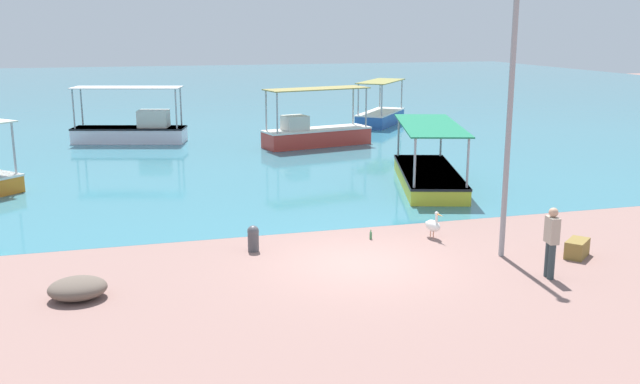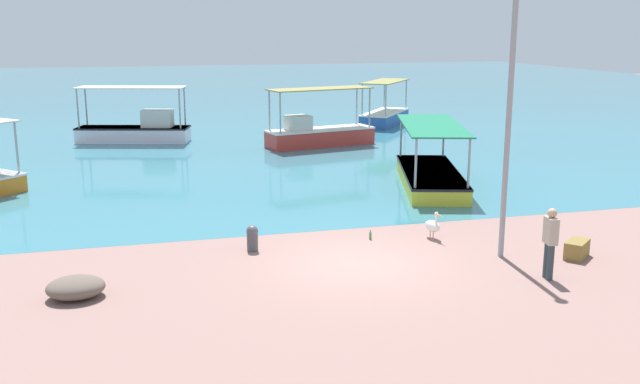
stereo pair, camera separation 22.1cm
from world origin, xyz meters
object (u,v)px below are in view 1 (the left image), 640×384
at_px(fishing_boat_near_right, 428,173).
at_px(mooring_bollard, 253,238).
at_px(cargo_crate, 577,248).
at_px(glass_bottle, 371,235).
at_px(fishing_boat_center, 380,115).
at_px(pelican, 433,225).
at_px(fishing_boat_far_right, 315,133).
at_px(lamp_post, 510,112).
at_px(fisherman_standing, 551,240).
at_px(fishing_boat_near_left, 133,129).
at_px(net_pile, 78,288).

bearing_deg(fishing_boat_near_right, mooring_bollard, -141.61).
distance_m(cargo_crate, glass_bottle, 5.38).
xyz_separation_m(fishing_boat_near_right, cargo_crate, (0.22, -8.74, -0.24)).
xyz_separation_m(fishing_boat_center, pelican, (-6.76, -22.49, -0.18)).
xyz_separation_m(fishing_boat_far_right, lamp_post, (0.10, -17.91, 3.05)).
height_order(mooring_bollard, fisherman_standing, fisherman_standing).
relative_size(pelican, lamp_post, 0.12).
xyz_separation_m(mooring_bollard, cargo_crate, (7.87, -2.68, -0.14)).
height_order(fishing_boat_near_right, mooring_bollard, fishing_boat_near_right).
height_order(fishing_boat_center, glass_bottle, fishing_boat_center).
bearing_deg(fisherman_standing, mooring_bollard, 148.57).
height_order(fishing_boat_near_left, fishing_boat_far_right, fishing_boat_far_right).
distance_m(pelican, lamp_post, 3.97).
distance_m(fishing_boat_far_right, glass_bottle, 15.87).
bearing_deg(mooring_bollard, lamp_post, -18.98).
bearing_deg(fishing_boat_near_right, cargo_crate, -88.54).
bearing_deg(fishing_boat_far_right, pelican, -93.39).
relative_size(fishing_boat_near_left, pelican, 7.23).
height_order(lamp_post, fisherman_standing, lamp_post).
distance_m(pelican, cargo_crate, 3.80).
bearing_deg(lamp_post, mooring_bollard, 161.02).
xyz_separation_m(fishing_boat_near_right, lamp_post, (-1.59, -8.14, 3.24)).
height_order(fishing_boat_far_right, cargo_crate, fishing_boat_far_right).
xyz_separation_m(fishing_boat_far_right, net_pile, (-10.21, -18.12, -0.41)).
bearing_deg(fishing_boat_near_left, pelican, -68.61).
bearing_deg(pelican, glass_bottle, 167.51).
relative_size(pelican, glass_bottle, 2.97).
bearing_deg(net_pile, fishing_boat_center, 56.92).
distance_m(fishing_boat_center, fishing_boat_near_right, 16.76).
bearing_deg(fishing_boat_near_right, pelican, -112.93).
height_order(fishing_boat_near_left, mooring_bollard, fishing_boat_near_left).
xyz_separation_m(fishing_boat_far_right, glass_bottle, (-2.64, -15.64, -0.54)).
relative_size(fishing_boat_near_left, fishing_boat_near_right, 0.87).
relative_size(fishing_boat_far_right, mooring_bollard, 8.09).
bearing_deg(mooring_bollard, glass_bottle, 3.25).
relative_size(fishing_boat_far_right, pelican, 6.97).
xyz_separation_m(fishing_boat_near_left, fisherman_standing, (8.93, -23.15, 0.25)).
height_order(pelican, lamp_post, lamp_post).
xyz_separation_m(fishing_boat_near_right, mooring_bollard, (-7.65, -6.06, -0.10)).
height_order(fishing_boat_center, fishing_boat_near_right, fishing_boat_center).
relative_size(fisherman_standing, net_pile, 1.35).
relative_size(fishing_boat_center, fishing_boat_near_left, 0.84).
bearing_deg(fishing_boat_center, lamp_post, -103.17).
xyz_separation_m(fishing_boat_near_right, fisherman_standing, (-1.35, -9.91, 0.44)).
relative_size(fishing_boat_center, fishing_boat_near_right, 0.73).
height_order(pelican, glass_bottle, pelican).
bearing_deg(fishing_boat_far_right, lamp_post, -89.66).
bearing_deg(cargo_crate, fishing_boat_far_right, 95.91).
distance_m(fishing_boat_near_right, cargo_crate, 8.74).
bearing_deg(lamp_post, net_pile, -178.85).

